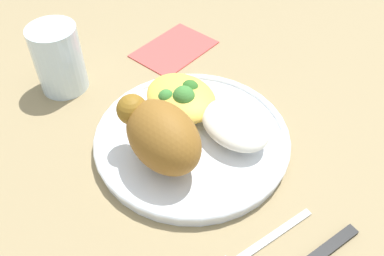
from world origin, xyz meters
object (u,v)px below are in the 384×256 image
Objects in this scene: mac_cheese_with_broccoli at (181,97)px; roasted_chicken at (161,135)px; plate at (192,139)px; fork at (254,249)px; water_glass at (59,59)px; rice_pile at (235,125)px; napkin at (174,49)px.

roasted_chicken is at bearing 128.77° from mac_cheese_with_broccoli.
fork is (-0.16, 0.04, -0.01)m from plate.
plate is at bearing -160.07° from water_glass.
plate is 2.57× the size of rice_pile.
roasted_chicken is 0.16m from fork.
fork is (-0.12, 0.08, -0.03)m from rice_pile.
roasted_chicken is at bearing 100.64° from plate.
napkin is at bearing -23.62° from fork.
fork is 1.13× the size of napkin.
rice_pile is 0.67× the size of fork.
rice_pile is (-0.03, -0.04, 0.03)m from plate.
napkin is at bearing -30.25° from plate.
fork is 0.37m from water_glass.
rice_pile reaches higher than napkin.
napkin is (0.34, -0.15, -0.00)m from fork.
mac_cheese_with_broccoli is (0.06, -0.07, -0.02)m from roasted_chicken.
rice_pile is at bearing -104.00° from roasted_chicken.
fork is (-0.20, 0.06, -0.03)m from mac_cheese_with_broccoli.
rice_pile is 0.27m from water_glass.
plate is at bearing 149.75° from napkin.
rice_pile is 0.23m from napkin.
napkin is (0.21, -0.06, -0.03)m from rice_pile.
mac_cheese_with_broccoli is 0.72× the size of fork.
roasted_chicken is 0.09m from mac_cheese_with_broccoli.
water_glass reaches higher than napkin.
water_glass is at bearing 30.81° from mac_cheese_with_broccoli.
roasted_chicken is 0.91× the size of napkin.
rice_pile is 0.98× the size of water_glass.
water_glass is 0.77× the size of napkin.
rice_pile is at bearing -128.67° from plate.
napkin is (-0.03, -0.18, -0.05)m from water_glass.
mac_cheese_with_broccoli is 0.19m from water_glass.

